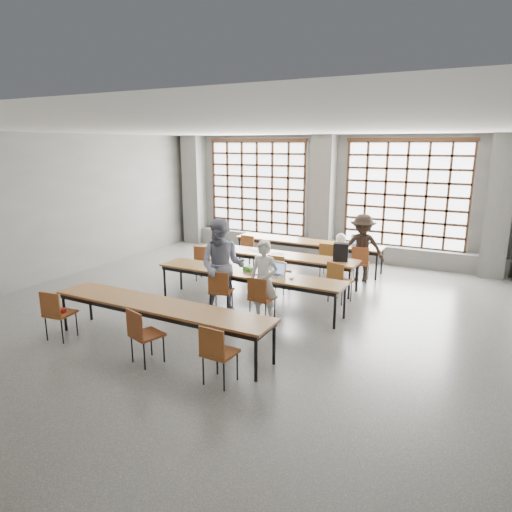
{
  "coord_description": "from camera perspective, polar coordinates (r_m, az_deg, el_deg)",
  "views": [
    {
      "loc": [
        4.44,
        -7.29,
        3.25
      ],
      "look_at": [
        0.37,
        0.4,
        1.1
      ],
      "focal_mm": 32.0,
      "sensor_mm": 36.0,
      "label": 1
    }
  ],
  "objects": [
    {
      "name": "floor",
      "position": [
        9.14,
        -3.25,
        -6.98
      ],
      "size": [
        11.0,
        11.0,
        0.0
      ],
      "primitive_type": "plane",
      "color": "#4E4E4B",
      "rests_on": "ground"
    },
    {
      "name": "ceiling",
      "position": [
        8.54,
        -3.58,
        15.53
      ],
      "size": [
        11.0,
        11.0,
        0.0
      ],
      "primitive_type": "plane",
      "rotation": [
        3.14,
        0.0,
        0.0
      ],
      "color": "silver",
      "rests_on": "floor"
    },
    {
      "name": "wall_back",
      "position": [
        13.62,
        8.77,
        7.4
      ],
      "size": [
        10.0,
        0.0,
        10.0
      ],
      "primitive_type": "plane",
      "rotation": [
        1.57,
        0.0,
        0.0
      ],
      "color": "#5C5C59",
      "rests_on": "floor"
    },
    {
      "name": "wall_left",
      "position": [
        12.02,
        -24.34,
        5.49
      ],
      "size": [
        0.0,
        11.0,
        11.0
      ],
      "primitive_type": "plane",
      "rotation": [
        1.57,
        0.0,
        1.57
      ],
      "color": "#5C5C59",
      "rests_on": "floor"
    },
    {
      "name": "column_left",
      "position": [
        15.45,
        -7.7,
        8.18
      ],
      "size": [
        0.6,
        0.55,
        3.5
      ],
      "primitive_type": "cube",
      "color": "#5B5B58",
      "rests_on": "floor"
    },
    {
      "name": "column_mid",
      "position": [
        13.36,
        8.37,
        7.29
      ],
      "size": [
        0.6,
        0.55,
        3.5
      ],
      "primitive_type": "cube",
      "color": "#5B5B58",
      "rests_on": "floor"
    },
    {
      "name": "column_right",
      "position": [
        12.6,
        28.08,
        5.42
      ],
      "size": [
        0.6,
        0.55,
        3.5
      ],
      "primitive_type": "cube",
      "color": "#5B5B58",
      "rests_on": "floor"
    },
    {
      "name": "window_left",
      "position": [
        14.43,
        0.14,
        8.51
      ],
      "size": [
        3.32,
        0.12,
        3.0
      ],
      "color": "white",
      "rests_on": "wall_back"
    },
    {
      "name": "window_right",
      "position": [
        12.97,
        18.16,
        7.22
      ],
      "size": [
        3.32,
        0.12,
        3.0
      ],
      "color": "white",
      "rests_on": "wall_back"
    },
    {
      "name": "sill_ledge",
      "position": [
        13.68,
        8.26,
        1.07
      ],
      "size": [
        9.8,
        0.35,
        0.5
      ],
      "primitive_type": "cube",
      "color": "#5B5B58",
      "rests_on": "floor"
    },
    {
      "name": "desk_row_a",
      "position": [
        12.22,
        6.44,
        1.57
      ],
      "size": [
        4.0,
        0.7,
        0.73
      ],
      "color": "brown",
      "rests_on": "floor"
    },
    {
      "name": "desk_row_b",
      "position": [
        10.78,
        2.28,
        -0.01
      ],
      "size": [
        4.0,
        0.7,
        0.73
      ],
      "color": "brown",
      "rests_on": "floor"
    },
    {
      "name": "desk_row_c",
      "position": [
        9.19,
        -0.95,
        -2.45
      ],
      "size": [
        4.0,
        0.7,
        0.73
      ],
      "color": "brown",
      "rests_on": "floor"
    },
    {
      "name": "desk_row_d",
      "position": [
        7.59,
        -11.96,
        -6.36
      ],
      "size": [
        4.0,
        0.7,
        0.73
      ],
      "color": "brown",
      "rests_on": "floor"
    },
    {
      "name": "chair_back_left",
      "position": [
        12.27,
        -0.78,
        1.1
      ],
      "size": [
        0.44,
        0.45,
        0.88
      ],
      "color": "brown",
      "rests_on": "floor"
    },
    {
      "name": "chair_back_mid",
      "position": [
        11.4,
        9.01,
        -0.07
      ],
      "size": [
        0.44,
        0.45,
        0.88
      ],
      "color": "brown",
      "rests_on": "floor"
    },
    {
      "name": "chair_back_right",
      "position": [
        11.18,
        12.92,
        -0.53
      ],
      "size": [
        0.48,
        0.48,
        0.88
      ],
      "color": "maroon",
      "rests_on": "floor"
    },
    {
      "name": "chair_mid_left",
      "position": [
        11.05,
        -6.55,
        -0.43
      ],
      "size": [
        0.51,
        0.51,
        0.88
      ],
      "color": "brown",
      "rests_on": "floor"
    },
    {
      "name": "chair_mid_centre",
      "position": [
        10.09,
        2.79,
        -1.73
      ],
      "size": [
        0.43,
        0.44,
        0.88
      ],
      "color": "brown",
      "rests_on": "floor"
    },
    {
      "name": "chair_mid_right",
      "position": [
        9.62,
        10.23,
        -2.73
      ],
      "size": [
        0.52,
        0.52,
        0.88
      ],
      "color": "brown",
      "rests_on": "floor"
    },
    {
      "name": "chair_front_left",
      "position": [
        8.85,
        -4.49,
        -4.01
      ],
      "size": [
        0.52,
        0.52,
        0.88
      ],
      "color": "brown",
      "rests_on": "floor"
    },
    {
      "name": "chair_front_right",
      "position": [
        8.44,
        0.54,
        -4.88
      ],
      "size": [
        0.45,
        0.45,
        0.88
      ],
      "color": "brown",
      "rests_on": "floor"
    },
    {
      "name": "chair_near_left",
      "position": [
        8.39,
        -23.69,
        -6.22
      ],
      "size": [
        0.47,
        0.48,
        0.88
      ],
      "color": "brown",
      "rests_on": "floor"
    },
    {
      "name": "chair_near_mid",
      "position": [
        7.09,
        -14.05,
        -9.07
      ],
      "size": [
        0.52,
        0.52,
        0.88
      ],
      "color": "brown",
      "rests_on": "floor"
    },
    {
      "name": "chair_near_right",
      "position": [
        6.34,
        -4.93,
        -11.53
      ],
      "size": [
        0.43,
        0.44,
        0.88
      ],
      "color": "brown",
      "rests_on": "floor"
    },
    {
      "name": "student_male",
      "position": [
        8.47,
        0.98,
        -3.14
      ],
      "size": [
        0.58,
        0.39,
        1.54
      ],
      "primitive_type": "imported",
      "rotation": [
        0.0,
        0.0,
        0.05
      ],
      "color": "silver",
      "rests_on": "floor"
    },
    {
      "name": "student_female",
      "position": [
        8.85,
        -4.22,
        -1.32
      ],
      "size": [
        1.08,
        0.95,
        1.87
      ],
      "primitive_type": "imported",
      "rotation": [
        0.0,
        0.0,
        0.31
      ],
      "color": "#171F47",
      "rests_on": "floor"
    },
    {
      "name": "student_back",
      "position": [
        11.24,
        13.11,
        0.99
      ],
      "size": [
        1.14,
        0.79,
        1.63
      ],
      "primitive_type": "imported",
      "rotation": [
        0.0,
        0.0,
        0.19
      ],
      "color": "black",
      "rests_on": "floor"
    },
    {
      "name": "laptop_front",
      "position": [
        9.01,
        2.52,
        -1.97
      ],
      "size": [
        0.41,
        0.37,
        0.26
      ],
      "color": "silver",
      "rests_on": "desk_row_c"
    },
    {
      "name": "laptop_back",
      "position": [
        11.88,
        12.64,
        1.6
      ],
      "size": [
        0.43,
        0.39,
        0.26
      ],
      "color": "silver",
      "rests_on": "desk_row_a"
    },
    {
      "name": "mouse",
      "position": [
        8.75,
        4.45,
        -2.76
      ],
      "size": [
        0.1,
        0.07,
        0.04
      ],
      "primitive_type": "ellipsoid",
      "rotation": [
        0.0,
        0.0,
        0.07
      ],
      "color": "silver",
      "rests_on": "desk_row_c"
    },
    {
      "name": "green_box",
      "position": [
        9.26,
        -0.98,
        -1.63
      ],
      "size": [
        0.27,
        0.17,
        0.09
      ],
      "primitive_type": "cube",
      "rotation": [
        0.0,
        0.0,
        -0.37
      ],
      "color": "#398D2E",
      "rests_on": "desk_row_c"
    },
    {
      "name": "phone",
      "position": [
        9.01,
        -0.25,
        -2.32
      ],
      "size": [
        0.14,
        0.1,
        0.01
      ],
      "primitive_type": "cube",
      "rotation": [
        0.0,
        0.0,
        0.36
      ],
      "color": "black",
      "rests_on": "desk_row_c"
    },
    {
      "name": "paper_sheet_a",
      "position": [
        11.07,
        -0.4,
        0.73
      ],
      "size": [
        0.33,
        0.27,
        0.0
      ],
      "primitive_type": "cube",
      "rotation": [
        0.0,
        0.0,
        -0.21
      ],
      "color": "silver",
      "rests_on": "desk_row_b"
    },
    {
      "name": "paper_sheet_b",
      "position": [
        10.85,
        0.74,
        0.45
      ],
      "size": [
        0.36,
        0.31,
        0.0
      ],
      "primitive_type": "cube",
      "rotation": [
        0.0,
        0.0,
        -0.41
      ],
      "color": "silver",
      "rests_on": "desk_row_b"
    },
    {
      "name": "paper_sheet_c",
      "position": [
        10.72,
        2.77,
        0.27
      ],
      "size": [
        0.3,
        0.21,
        0.0
      ],
      "primitive_type": "cube",
      "rotation": [
        0.0,
        0.0,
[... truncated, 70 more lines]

